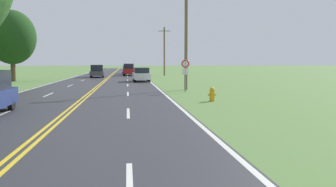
{
  "coord_description": "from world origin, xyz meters",
  "views": [
    {
      "loc": [
        2.57,
        1.59,
        2.17
      ],
      "look_at": [
        3.95,
        13.65,
        1.08
      ],
      "focal_mm": 38.0,
      "sensor_mm": 36.0,
      "label": 1
    }
  ],
  "objects_px": {
    "traffic_sign": "(185,68)",
    "car_champagne_sedan_receding": "(128,70)",
    "fire_hydrant": "(212,94)",
    "tree_mid_treeline": "(12,37)",
    "car_white_hatchback_approaching": "(141,74)",
    "car_red_suv_mid_far": "(129,69)",
    "car_dark_grey_van_mid_near": "(97,71)"
  },
  "relations": [
    {
      "from": "traffic_sign",
      "to": "car_white_hatchback_approaching",
      "type": "relative_size",
      "value": 0.55
    },
    {
      "from": "fire_hydrant",
      "to": "car_red_suv_mid_far",
      "type": "distance_m",
      "value": 37.55
    },
    {
      "from": "tree_mid_treeline",
      "to": "traffic_sign",
      "type": "bearing_deg",
      "value": -44.1
    },
    {
      "from": "fire_hydrant",
      "to": "car_red_suv_mid_far",
      "type": "relative_size",
      "value": 0.16
    },
    {
      "from": "car_dark_grey_van_mid_near",
      "to": "car_champagne_sedan_receding",
      "type": "relative_size",
      "value": 0.97
    },
    {
      "from": "fire_hydrant",
      "to": "car_red_suv_mid_far",
      "type": "height_order",
      "value": "car_red_suv_mid_far"
    },
    {
      "from": "car_dark_grey_van_mid_near",
      "to": "car_white_hatchback_approaching",
      "type": "bearing_deg",
      "value": -155.68
    },
    {
      "from": "fire_hydrant",
      "to": "traffic_sign",
      "type": "bearing_deg",
      "value": 95.34
    },
    {
      "from": "fire_hydrant",
      "to": "traffic_sign",
      "type": "relative_size",
      "value": 0.33
    },
    {
      "from": "car_white_hatchback_approaching",
      "to": "car_red_suv_mid_far",
      "type": "height_order",
      "value": "car_red_suv_mid_far"
    },
    {
      "from": "fire_hydrant",
      "to": "car_dark_grey_van_mid_near",
      "type": "distance_m",
      "value": 32.57
    },
    {
      "from": "tree_mid_treeline",
      "to": "car_dark_grey_van_mid_near",
      "type": "bearing_deg",
      "value": 48.85
    },
    {
      "from": "fire_hydrant",
      "to": "car_white_hatchback_approaching",
      "type": "distance_m",
      "value": 20.32
    },
    {
      "from": "fire_hydrant",
      "to": "car_white_hatchback_approaching",
      "type": "relative_size",
      "value": 0.18
    },
    {
      "from": "car_dark_grey_van_mid_near",
      "to": "car_red_suv_mid_far",
      "type": "height_order",
      "value": "car_red_suv_mid_far"
    },
    {
      "from": "tree_mid_treeline",
      "to": "car_white_hatchback_approaching",
      "type": "height_order",
      "value": "tree_mid_treeline"
    },
    {
      "from": "tree_mid_treeline",
      "to": "car_champagne_sedan_receding",
      "type": "relative_size",
      "value": 1.59
    },
    {
      "from": "tree_mid_treeline",
      "to": "car_champagne_sedan_receding",
      "type": "bearing_deg",
      "value": 61.64
    },
    {
      "from": "traffic_sign",
      "to": "car_dark_grey_van_mid_near",
      "type": "distance_m",
      "value": 26.88
    },
    {
      "from": "fire_hydrant",
      "to": "car_dark_grey_van_mid_near",
      "type": "relative_size",
      "value": 0.16
    },
    {
      "from": "tree_mid_treeline",
      "to": "car_dark_grey_van_mid_near",
      "type": "height_order",
      "value": "tree_mid_treeline"
    },
    {
      "from": "traffic_sign",
      "to": "tree_mid_treeline",
      "type": "bearing_deg",
      "value": 135.9
    },
    {
      "from": "traffic_sign",
      "to": "car_champagne_sedan_receding",
      "type": "xyz_separation_m",
      "value": [
        -3.98,
        39.37,
        -0.97
      ]
    },
    {
      "from": "traffic_sign",
      "to": "car_white_hatchback_approaching",
      "type": "xyz_separation_m",
      "value": [
        -2.55,
        14.29,
        -0.94
      ]
    },
    {
      "from": "car_dark_grey_van_mid_near",
      "to": "car_champagne_sedan_receding",
      "type": "height_order",
      "value": "car_dark_grey_van_mid_near"
    },
    {
      "from": "tree_mid_treeline",
      "to": "car_dark_grey_van_mid_near",
      "type": "distance_m",
      "value": 13.23
    },
    {
      "from": "tree_mid_treeline",
      "to": "car_red_suv_mid_far",
      "type": "xyz_separation_m",
      "value": [
        12.77,
        15.45,
        -3.85
      ]
    },
    {
      "from": "car_red_suv_mid_far",
      "to": "car_champagne_sedan_receding",
      "type": "relative_size",
      "value": 0.97
    },
    {
      "from": "traffic_sign",
      "to": "car_champagne_sedan_receding",
      "type": "relative_size",
      "value": 0.47
    },
    {
      "from": "tree_mid_treeline",
      "to": "fire_hydrant",
      "type": "bearing_deg",
      "value": -51.93
    },
    {
      "from": "fire_hydrant",
      "to": "car_white_hatchback_approaching",
      "type": "bearing_deg",
      "value": 98.76
    },
    {
      "from": "car_dark_grey_van_mid_near",
      "to": "car_red_suv_mid_far",
      "type": "xyz_separation_m",
      "value": [
        4.46,
        5.93,
        0.07
      ]
    }
  ]
}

